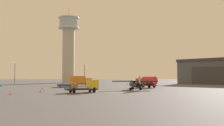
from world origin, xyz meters
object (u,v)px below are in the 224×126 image
Objects in this scene: truck_flatbed_yellow at (86,86)px; car_blue at (65,85)px; traffic_cone_near_left at (40,90)px; traffic_cone_near_right at (10,93)px; truck_box_orange at (80,81)px; light_post_east at (84,72)px; airplane_black at (135,84)px; light_post_west at (15,71)px; truck_fuel_tanker_red at (147,81)px; control_tower at (69,44)px; traffic_cone_mid_apron at (43,88)px.

truck_flatbed_yellow is 21.97m from car_blue.
traffic_cone_near_right is at bearing -111.04° from traffic_cone_near_left.
traffic_cone_near_left is at bearing 140.46° from truck_flatbed_yellow.
light_post_east reaches higher than truck_box_orange.
traffic_cone_near_right is (-7.45, -51.01, -4.27)m from light_post_east.
light_post_east reaches higher than airplane_black.
light_post_west is (-41.34, 41.27, 3.58)m from airplane_black.
truck_fuel_tanker_red is (18.77, -10.60, -0.07)m from truck_box_orange.
airplane_black is at bearing 15.48° from traffic_cone_near_left.
truck_box_orange reaches higher than truck_flatbed_yellow.
truck_flatbed_yellow reaches higher than traffic_cone_near_left.
airplane_black is 1.34× the size of light_post_east.
traffic_cone_mid_apron is at bearing -87.10° from control_tower.
car_blue is at bearing 66.32° from traffic_cone_mid_apron.
airplane_black is 21.74m from traffic_cone_mid_apron.
light_post_west reaches higher than light_post_east.
light_post_west is at bearing 96.72° from truck_flatbed_yellow.
light_post_west is (-17.19, -21.04, -13.28)m from control_tower.
airplane_black is 41.07m from light_post_east.
traffic_cone_near_right is at bearing -98.31° from light_post_east.
traffic_cone_mid_apron is at bearing -101.33° from light_post_east.
airplane_black is 26.25m from truck_box_orange.
car_blue is at bearing 43.12° from truck_fuel_tanker_red.
truck_fuel_tanker_red is at bearing -54.89° from light_post_east.
truck_flatbed_yellow is 10.34× the size of traffic_cone_mid_apron.
traffic_cone_near_right is (19.42, -53.97, -4.65)m from light_post_west.
control_tower is at bearing 76.96° from truck_box_orange.
control_tower is 60.52m from traffic_cone_mid_apron.
traffic_cone_near_left is at bearing -96.02° from light_post_east.
light_post_east is 11.72× the size of traffic_cone_near_right.
light_post_east is 12.42× the size of traffic_cone_mid_apron.
car_blue reaches higher than traffic_cone_mid_apron.
truck_flatbed_yellow is at bearing -78.60° from control_tower.
control_tower is 44.67m from truck_box_orange.
traffic_cone_mid_apron is (-2.16, 9.87, 0.03)m from traffic_cone_near_left.
light_post_east is at bearing 63.77° from truck_box_orange.
car_blue is 9.48m from traffic_cone_mid_apron.
control_tower is at bearing 92.90° from traffic_cone_mid_apron.
truck_box_orange is 18.77m from traffic_cone_mid_apron.
light_post_east reaches higher than traffic_cone_mid_apron.
airplane_black reaches higher than traffic_cone_near_left.
light_post_west is 1.10× the size of light_post_east.
traffic_cone_near_right is 1.06× the size of traffic_cone_mid_apron.
airplane_black is at bearing -68.81° from control_tower.
truck_box_orange is at bearing 60.29° from car_blue.
truck_fuel_tanker_red reaches higher than car_blue.
light_post_west is at bearing -129.24° from control_tower.
traffic_cone_near_left is (-19.06, -5.28, -1.11)m from airplane_black.
light_post_east is 51.73m from traffic_cone_near_right.
truck_box_orange is 29.75m from truck_flatbed_yellow.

